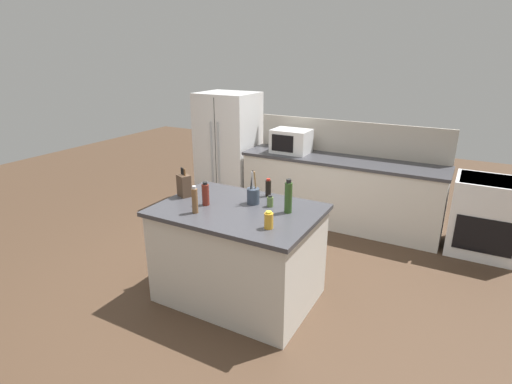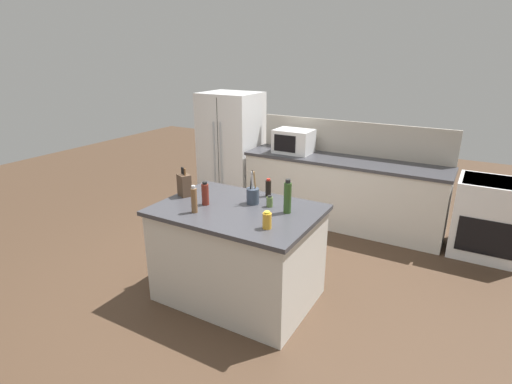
{
  "view_description": "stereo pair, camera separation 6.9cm",
  "coord_description": "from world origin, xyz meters",
  "px_view_note": "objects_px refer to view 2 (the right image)",
  "views": [
    {
      "loc": [
        1.79,
        -2.92,
        2.31
      ],
      "look_at": [
        0.0,
        0.35,
        0.99
      ],
      "focal_mm": 28.0,
      "sensor_mm": 36.0,
      "label": 1
    },
    {
      "loc": [
        1.85,
        -2.88,
        2.31
      ],
      "look_at": [
        0.0,
        0.35,
        0.99
      ],
      "focal_mm": 28.0,
      "sensor_mm": 36.0,
      "label": 2
    }
  ],
  "objects_px": {
    "olive_oil_bottle": "(288,197)",
    "refrigerator": "(231,149)",
    "soy_sauce_bottle": "(268,188)",
    "knife_block": "(184,185)",
    "utensil_crock": "(253,195)",
    "vinegar_bottle": "(205,194)",
    "microwave": "(294,141)",
    "pepper_grinder": "(194,200)",
    "spice_jar_oregano": "(270,202)",
    "honey_jar": "(267,220)",
    "range_oven": "(489,218)"
  },
  "relations": [
    {
      "from": "vinegar_bottle",
      "to": "honey_jar",
      "type": "bearing_deg",
      "value": -13.64
    },
    {
      "from": "vinegar_bottle",
      "to": "utensil_crock",
      "type": "bearing_deg",
      "value": 33.31
    },
    {
      "from": "utensil_crock",
      "to": "pepper_grinder",
      "type": "bearing_deg",
      "value": -127.38
    },
    {
      "from": "refrigerator",
      "to": "vinegar_bottle",
      "type": "xyz_separation_m",
      "value": [
        1.23,
        -2.32,
        0.18
      ]
    },
    {
      "from": "knife_block",
      "to": "range_oven",
      "type": "bearing_deg",
      "value": 63.31
    },
    {
      "from": "microwave",
      "to": "utensil_crock",
      "type": "xyz_separation_m",
      "value": [
        0.51,
        -2.02,
        -0.08
      ]
    },
    {
      "from": "olive_oil_bottle",
      "to": "pepper_grinder",
      "type": "xyz_separation_m",
      "value": [
        -0.72,
        -0.41,
        -0.03
      ]
    },
    {
      "from": "soy_sauce_bottle",
      "to": "olive_oil_bottle",
      "type": "relative_size",
      "value": 0.58
    },
    {
      "from": "utensil_crock",
      "to": "vinegar_bottle",
      "type": "xyz_separation_m",
      "value": [
        -0.37,
        -0.25,
        0.02
      ]
    },
    {
      "from": "microwave",
      "to": "soy_sauce_bottle",
      "type": "relative_size",
      "value": 2.87
    },
    {
      "from": "refrigerator",
      "to": "honey_jar",
      "type": "xyz_separation_m",
      "value": [
        1.98,
        -2.5,
        0.15
      ]
    },
    {
      "from": "olive_oil_bottle",
      "to": "refrigerator",
      "type": "bearing_deg",
      "value": 133.07
    },
    {
      "from": "range_oven",
      "to": "utensil_crock",
      "type": "xyz_separation_m",
      "value": [
        -2.02,
        -2.02,
        0.56
      ]
    },
    {
      "from": "refrigerator",
      "to": "microwave",
      "type": "distance_m",
      "value": 1.12
    },
    {
      "from": "spice_jar_oregano",
      "to": "pepper_grinder",
      "type": "height_order",
      "value": "pepper_grinder"
    },
    {
      "from": "vinegar_bottle",
      "to": "olive_oil_bottle",
      "type": "relative_size",
      "value": 0.72
    },
    {
      "from": "microwave",
      "to": "pepper_grinder",
      "type": "relative_size",
      "value": 2.07
    },
    {
      "from": "soy_sauce_bottle",
      "to": "utensil_crock",
      "type": "bearing_deg",
      "value": -96.9
    },
    {
      "from": "microwave",
      "to": "honey_jar",
      "type": "bearing_deg",
      "value": -69.96
    },
    {
      "from": "range_oven",
      "to": "vinegar_bottle",
      "type": "bearing_deg",
      "value": -136.55
    },
    {
      "from": "refrigerator",
      "to": "honey_jar",
      "type": "bearing_deg",
      "value": -51.64
    },
    {
      "from": "honey_jar",
      "to": "soy_sauce_bottle",
      "type": "bearing_deg",
      "value": 117.37
    },
    {
      "from": "honey_jar",
      "to": "olive_oil_bottle",
      "type": "xyz_separation_m",
      "value": [
        -0.0,
        0.39,
        0.08
      ]
    },
    {
      "from": "refrigerator",
      "to": "spice_jar_oregano",
      "type": "relative_size",
      "value": 15.91
    },
    {
      "from": "refrigerator",
      "to": "microwave",
      "type": "relative_size",
      "value": 3.3
    },
    {
      "from": "refrigerator",
      "to": "knife_block",
      "type": "height_order",
      "value": "refrigerator"
    },
    {
      "from": "microwave",
      "to": "pepper_grinder",
      "type": "xyz_separation_m",
      "value": [
        0.17,
        -2.47,
        -0.05
      ]
    },
    {
      "from": "range_oven",
      "to": "soy_sauce_bottle",
      "type": "xyz_separation_m",
      "value": [
        -1.99,
        -1.77,
        0.56
      ]
    },
    {
      "from": "refrigerator",
      "to": "vinegar_bottle",
      "type": "relative_size",
      "value": 7.64
    },
    {
      "from": "knife_block",
      "to": "pepper_grinder",
      "type": "distance_m",
      "value": 0.46
    },
    {
      "from": "microwave",
      "to": "pepper_grinder",
      "type": "distance_m",
      "value": 2.48
    },
    {
      "from": "spice_jar_oregano",
      "to": "refrigerator",
      "type": "bearing_deg",
      "value": 130.64
    },
    {
      "from": "pepper_grinder",
      "to": "spice_jar_oregano",
      "type": "bearing_deg",
      "value": 41.37
    },
    {
      "from": "utensil_crock",
      "to": "soy_sauce_bottle",
      "type": "bearing_deg",
      "value": 83.1
    },
    {
      "from": "knife_block",
      "to": "honey_jar",
      "type": "xyz_separation_m",
      "value": [
        1.08,
        -0.28,
        -0.04
      ]
    },
    {
      "from": "microwave",
      "to": "knife_block",
      "type": "height_order",
      "value": "microwave"
    },
    {
      "from": "soy_sauce_bottle",
      "to": "spice_jar_oregano",
      "type": "bearing_deg",
      "value": -59.31
    },
    {
      "from": "olive_oil_bottle",
      "to": "spice_jar_oregano",
      "type": "bearing_deg",
      "value": 166.05
    },
    {
      "from": "knife_block",
      "to": "olive_oil_bottle",
      "type": "relative_size",
      "value": 0.93
    },
    {
      "from": "knife_block",
      "to": "vinegar_bottle",
      "type": "relative_size",
      "value": 1.29
    },
    {
      "from": "soy_sauce_bottle",
      "to": "pepper_grinder",
      "type": "xyz_separation_m",
      "value": [
        -0.37,
        -0.7,
        0.03
      ]
    },
    {
      "from": "soy_sauce_bottle",
      "to": "vinegar_bottle",
      "type": "xyz_separation_m",
      "value": [
        -0.4,
        -0.5,
        0.02
      ]
    },
    {
      "from": "vinegar_bottle",
      "to": "pepper_grinder",
      "type": "xyz_separation_m",
      "value": [
        0.03,
        -0.2,
        0.01
      ]
    },
    {
      "from": "utensil_crock",
      "to": "vinegar_bottle",
      "type": "relative_size",
      "value": 1.42
    },
    {
      "from": "refrigerator",
      "to": "knife_block",
      "type": "distance_m",
      "value": 2.41
    },
    {
      "from": "knife_block",
      "to": "olive_oil_bottle",
      "type": "distance_m",
      "value": 1.09
    },
    {
      "from": "honey_jar",
      "to": "vinegar_bottle",
      "type": "height_order",
      "value": "vinegar_bottle"
    },
    {
      "from": "range_oven",
      "to": "pepper_grinder",
      "type": "relative_size",
      "value": 3.64
    },
    {
      "from": "utensil_crock",
      "to": "vinegar_bottle",
      "type": "height_order",
      "value": "utensil_crock"
    },
    {
      "from": "spice_jar_oregano",
      "to": "microwave",
      "type": "bearing_deg",
      "value": 108.83
    }
  ]
}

